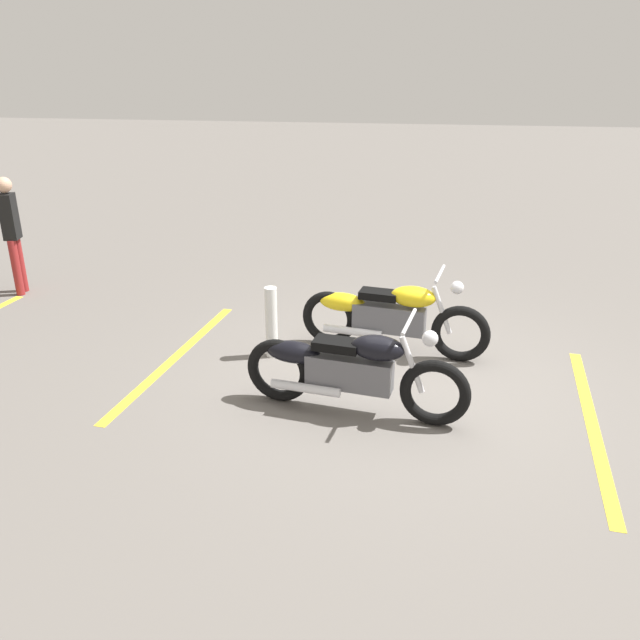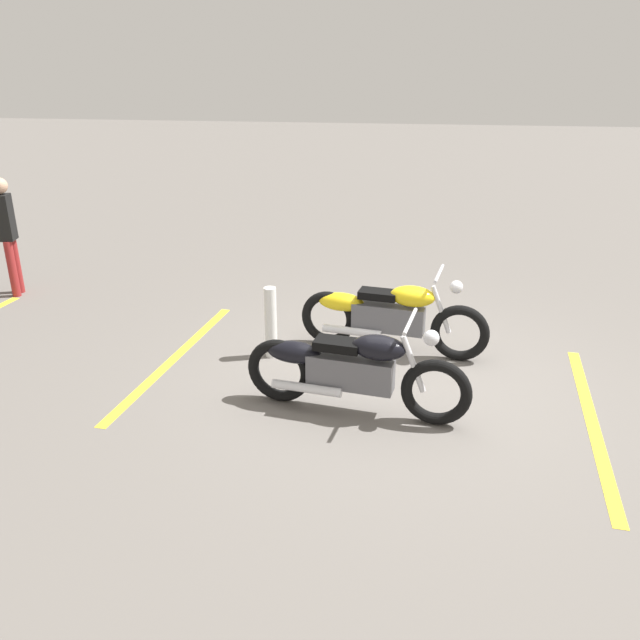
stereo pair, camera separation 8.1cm
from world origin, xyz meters
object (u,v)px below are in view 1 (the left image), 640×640
Objects in this scene: motorcycle_bright_foreground at (388,315)px; bollard_post at (271,322)px; motorcycle_dark_foreground at (348,369)px; bystander_near_row at (12,230)px.

motorcycle_bright_foreground is 1.36m from bollard_post.
motorcycle_dark_foreground is 1.30× the size of bystander_near_row.
bystander_near_row is at bearing -20.01° from bollard_post.
bollard_post is at bearing -34.06° from bystander_near_row.
bystander_near_row is at bearing 176.37° from motorcycle_bright_foreground.
bystander_near_row is (5.49, -1.17, 0.49)m from motorcycle_bright_foreground.
bollard_post is (1.32, 0.35, -0.04)m from motorcycle_bright_foreground.
motorcycle_bright_foreground and motorcycle_dark_foreground have the same top height.
motorcycle_bright_foreground reaches higher than bollard_post.
bystander_near_row reaches higher than motorcycle_bright_foreground.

